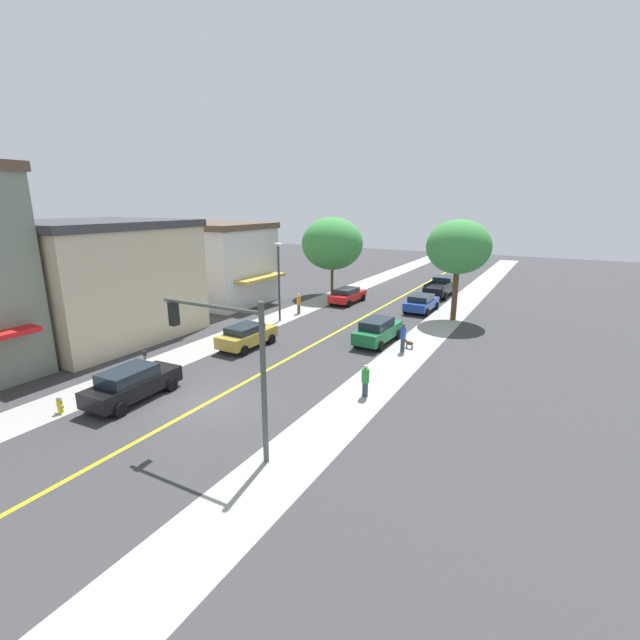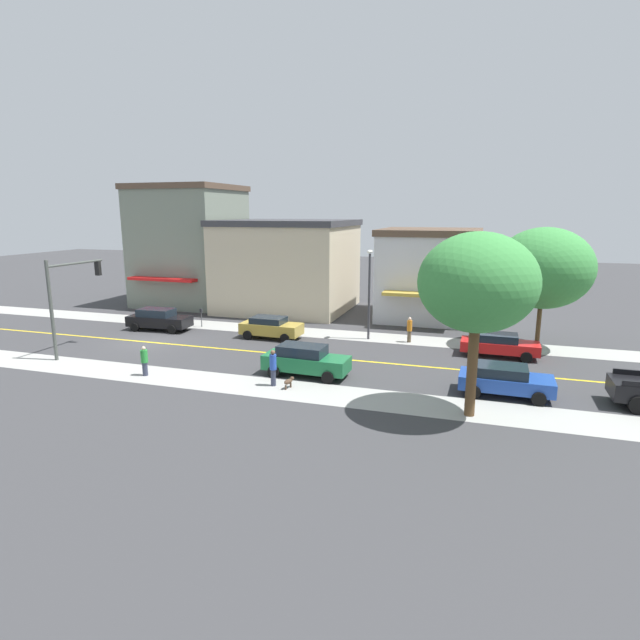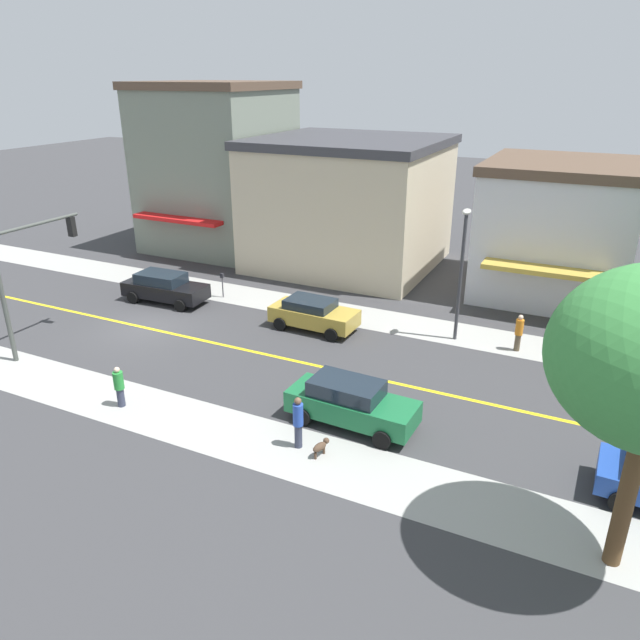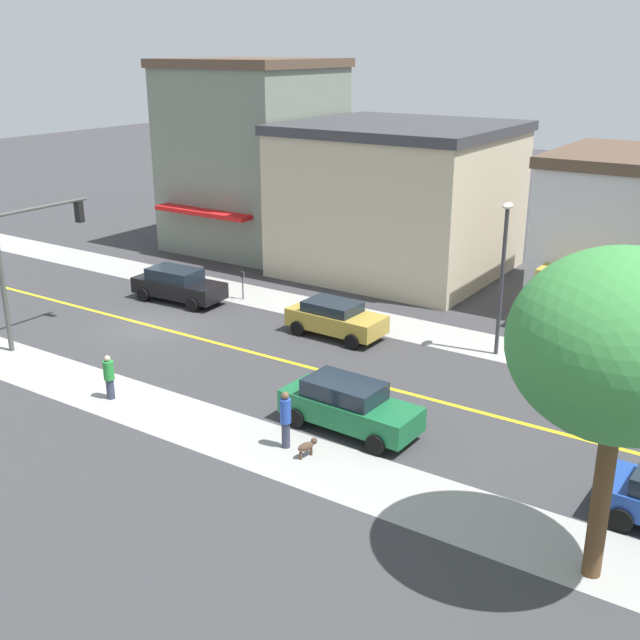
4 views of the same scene
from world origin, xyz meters
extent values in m
plane|color=#38383A|center=(0.00, 0.00, 0.00)|extent=(140.00, 140.00, 0.00)
cube|color=#9E9E99|center=(-5.92, 0.00, 0.00)|extent=(2.76, 126.00, 0.01)
cube|color=#9E9E99|center=(5.92, 0.00, 0.00)|extent=(2.76, 126.00, 0.01)
cube|color=yellow|center=(0.00, 0.00, 0.00)|extent=(0.20, 126.00, 0.00)
cube|color=gray|center=(-14.10, -5.20, 5.24)|extent=(8.40, 8.39, 10.48)
cube|color=brown|center=(-14.10, -5.20, 10.73)|extent=(8.70, 8.69, 0.50)
cube|color=red|center=(-9.40, -5.20, 2.87)|extent=(1.01, 6.38, 0.24)
cube|color=beige|center=(-14.10, 4.64, 3.69)|extent=(10.25, 10.68, 7.38)
cube|color=#38383D|center=(-14.10, 4.64, 7.63)|extent=(10.55, 10.98, 0.50)
cube|color=silver|center=(-14.10, 16.99, 3.37)|extent=(8.24, 7.61, 6.73)
cube|color=brown|center=(-14.10, 16.99, 6.98)|extent=(8.54, 7.91, 0.50)
cube|color=#B29338|center=(-9.30, 16.99, 2.63)|extent=(1.37, 5.79, 0.24)
cylinder|color=brown|center=(6.52, 20.86, 1.96)|extent=(0.43, 0.43, 3.93)
cylinder|color=yellow|center=(-4.97, -3.91, 0.31)|extent=(0.24, 0.24, 0.61)
sphere|color=#B2B2B7|center=(-4.97, -3.91, 0.68)|extent=(0.22, 0.22, 0.22)
cylinder|color=#B2B2B7|center=(-5.14, -3.91, 0.34)|extent=(0.10, 0.10, 0.10)
cylinder|color=#B2B2B7|center=(-4.80, -3.91, 0.34)|extent=(0.10, 0.10, 0.10)
cylinder|color=#4C4C51|center=(-5.22, 0.97, 0.56)|extent=(0.07, 0.07, 1.13)
cube|color=#2D2D33|center=(-5.22, 0.97, 1.26)|extent=(0.12, 0.18, 0.26)
cylinder|color=#474C47|center=(5.22, -2.59, 2.94)|extent=(0.20, 0.20, 5.88)
cylinder|color=#474C47|center=(2.99, -2.59, 5.49)|extent=(4.45, 0.14, 0.14)
cube|color=black|center=(1.16, -2.59, 4.99)|extent=(0.26, 0.32, 0.90)
sphere|color=red|center=(1.16, -2.59, 5.29)|extent=(0.20, 0.20, 0.20)
sphere|color=yellow|center=(1.16, -2.59, 4.99)|extent=(0.20, 0.20, 0.20)
sphere|color=green|center=(1.16, -2.59, 4.69)|extent=(0.20, 0.20, 0.20)
cylinder|color=#38383D|center=(-5.29, 13.87, 2.92)|extent=(0.16, 0.16, 5.83)
ellipsoid|color=silver|center=(-5.29, 13.87, 5.98)|extent=(0.70, 0.36, 0.24)
cylinder|color=black|center=(-4.37, 20.86, 0.32)|extent=(0.23, 0.64, 0.64)
cylinder|color=black|center=(-2.59, 20.82, 0.32)|extent=(0.23, 0.64, 0.64)
cube|color=#196638|center=(3.51, 12.41, 0.71)|extent=(1.88, 4.62, 0.77)
cube|color=#19232D|center=(3.50, 12.18, 1.37)|extent=(1.59, 2.52, 0.55)
cylinder|color=black|center=(2.71, 13.95, 0.32)|extent=(0.24, 0.65, 0.64)
cylinder|color=black|center=(4.42, 13.88, 0.32)|extent=(0.24, 0.65, 0.64)
cylinder|color=black|center=(2.60, 10.94, 0.32)|extent=(0.24, 0.65, 0.64)
cylinder|color=black|center=(4.30, 10.87, 0.32)|extent=(0.24, 0.65, 0.64)
cube|color=black|center=(-3.27, -1.37, 0.69)|extent=(1.97, 4.68, 0.74)
cube|color=#19232D|center=(-3.26, -1.60, 1.34)|extent=(1.66, 2.56, 0.54)
cylinder|color=black|center=(-4.22, 0.10, 0.32)|extent=(0.25, 0.65, 0.64)
cylinder|color=black|center=(-2.48, 0.19, 0.32)|extent=(0.25, 0.65, 0.64)
cylinder|color=black|center=(-4.07, -2.93, 0.32)|extent=(0.25, 0.65, 0.64)
cylinder|color=black|center=(-2.33, -2.84, 0.32)|extent=(0.25, 0.65, 0.64)
cube|color=#B29338|center=(-3.47, 7.46, 0.70)|extent=(1.91, 4.23, 0.75)
cube|color=#19232D|center=(-3.47, 7.25, 1.28)|extent=(1.64, 2.30, 0.42)
cylinder|color=black|center=(-4.31, 8.86, 0.32)|extent=(0.24, 0.65, 0.64)
cylinder|color=black|center=(-2.54, 8.81, 0.32)|extent=(0.24, 0.65, 0.64)
cylinder|color=black|center=(-4.40, 6.11, 0.32)|extent=(0.24, 0.65, 0.64)
cylinder|color=black|center=(-2.62, 6.05, 0.32)|extent=(0.24, 0.65, 0.64)
cylinder|color=black|center=(2.52, 21.03, 0.32)|extent=(0.23, 0.64, 0.64)
cylinder|color=black|center=(4.39, 20.99, 0.32)|extent=(0.23, 0.64, 0.64)
cylinder|color=#33384C|center=(6.12, 4.22, 0.37)|extent=(0.28, 0.28, 0.73)
cylinder|color=#288C38|center=(6.12, 4.22, 1.07)|extent=(0.37, 0.37, 0.67)
sphere|color=beige|center=(6.12, 4.22, 1.51)|extent=(0.21, 0.21, 0.21)
cylinder|color=brown|center=(-5.26, 16.67, 0.39)|extent=(0.26, 0.26, 0.78)
cylinder|color=orange|center=(-5.26, 16.67, 1.13)|extent=(0.34, 0.34, 0.71)
sphere|color=beige|center=(-5.26, 16.67, 1.60)|extent=(0.22, 0.22, 0.22)
cylinder|color=#33384C|center=(5.56, 11.37, 0.42)|extent=(0.26, 0.26, 0.85)
cylinder|color=#284CB2|center=(5.56, 11.37, 1.23)|extent=(0.34, 0.34, 0.77)
sphere|color=brown|center=(5.56, 11.37, 1.74)|extent=(0.24, 0.24, 0.24)
ellipsoid|color=#4C3828|center=(5.74, 12.24, 0.36)|extent=(0.63, 0.41, 0.25)
sphere|color=#4C3828|center=(5.43, 12.33, 0.43)|extent=(0.20, 0.20, 0.20)
cylinder|color=#4C3828|center=(5.54, 12.29, 0.12)|extent=(0.09, 0.09, 0.23)
cylinder|color=#4C3828|center=(5.93, 12.18, 0.12)|extent=(0.09, 0.09, 0.23)
camera|label=1|loc=(13.73, -13.99, 9.02)|focal=24.87mm
camera|label=2|loc=(28.01, 20.94, 8.54)|focal=28.54mm
camera|label=3|loc=(20.21, 19.29, 11.47)|focal=33.45mm
camera|label=4|loc=(22.57, 23.93, 11.62)|focal=43.48mm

